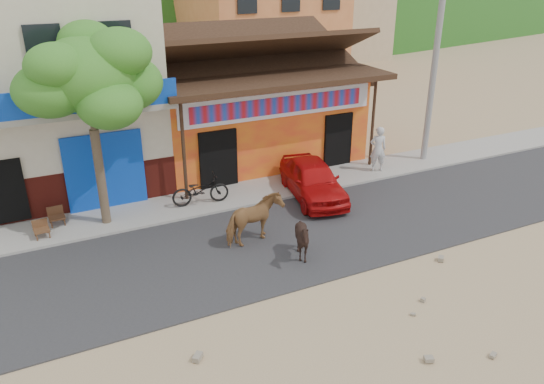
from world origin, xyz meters
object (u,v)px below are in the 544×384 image
(scooter, at_px, (200,190))
(cafe_chair_left, at_px, (55,210))
(tree, at_px, (94,130))
(cafe_chair_right, at_px, (40,223))
(pedestrian, at_px, (378,149))
(utility_pole, at_px, (435,60))
(red_car, at_px, (313,179))
(cow_tan, at_px, (254,220))
(cow_dark, at_px, (303,239))

(scooter, distance_m, cafe_chair_left, 4.53)
(tree, height_order, cafe_chair_right, tree)
(pedestrian, xyz_separation_m, cafe_chair_right, (-12.12, -0.12, -0.42))
(cafe_chair_left, bearing_deg, utility_pole, -3.84)
(cafe_chair_right, bearing_deg, red_car, -10.33)
(cow_tan, relative_size, cafe_chair_right, 1.85)
(pedestrian, bearing_deg, cafe_chair_left, 17.01)
(cow_tan, distance_m, cafe_chair_left, 6.22)
(pedestrian, relative_size, cafe_chair_left, 1.74)
(cow_tan, bearing_deg, cow_dark, -165.05)
(tree, height_order, scooter, tree)
(tree, xyz_separation_m, red_car, (6.84, -1.00, -2.42))
(scooter, xyz_separation_m, cafe_chair_left, (-4.50, 0.49, 0.00))
(cafe_chair_left, bearing_deg, scooter, -8.99)
(utility_pole, bearing_deg, tree, -179.10)
(cow_dark, relative_size, scooter, 0.64)
(scooter, bearing_deg, cafe_chair_left, 89.51)
(cow_tan, xyz_separation_m, cow_dark, (0.81, -1.44, -0.12))
(cow_dark, height_order, cafe_chair_right, cow_dark)
(cafe_chair_right, bearing_deg, utility_pole, -3.51)
(tree, distance_m, cafe_chair_left, 2.90)
(red_car, distance_m, pedestrian, 3.53)
(red_car, distance_m, scooter, 3.87)
(red_car, bearing_deg, cow_dark, -112.68)
(utility_pole, bearing_deg, red_car, -168.62)
(cow_tan, xyz_separation_m, cafe_chair_left, (-5.09, 3.56, -0.14))
(tree, bearing_deg, red_car, -8.32)
(tree, relative_size, utility_pole, 0.75)
(cow_tan, xyz_separation_m, cafe_chair_right, (-5.58, 2.89, -0.18))
(cow_tan, height_order, cow_dark, cow_tan)
(cow_tan, relative_size, cow_dark, 1.42)
(tree, relative_size, cow_dark, 4.93)
(red_car, xyz_separation_m, pedestrian, (3.40, 0.93, 0.30))
(tree, bearing_deg, utility_pole, 0.90)
(cafe_chair_left, bearing_deg, red_car, -12.87)
(tree, relative_size, cafe_chair_left, 5.92)
(cow_tan, distance_m, cow_dark, 1.65)
(utility_pole, relative_size, pedestrian, 4.53)
(tree, bearing_deg, scooter, -0.38)
(red_car, relative_size, scooter, 2.03)
(scooter, relative_size, cafe_chair_left, 1.89)
(pedestrian, distance_m, cafe_chair_right, 12.13)
(utility_pole, height_order, pedestrian, utility_pole)
(cow_dark, height_order, red_car, red_car)
(tree, bearing_deg, cafe_chair_right, -174.13)
(red_car, bearing_deg, cow_tan, -135.56)
(cow_tan, height_order, scooter, cow_tan)
(cafe_chair_right, bearing_deg, scooter, -3.05)
(tree, height_order, cow_tan, tree)
(cow_tan, height_order, pedestrian, pedestrian)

